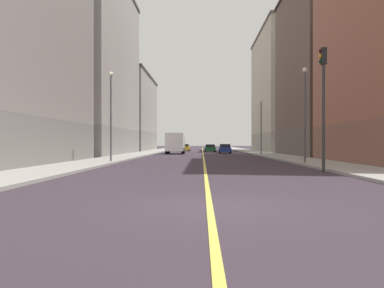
{
  "coord_description": "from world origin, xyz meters",
  "views": [
    {
      "loc": [
        -0.2,
        -10.12,
        1.6
      ],
      "look_at": [
        -1.08,
        26.27,
        1.49
      ],
      "focal_mm": 37.79,
      "sensor_mm": 36.0,
      "label": 1
    }
  ],
  "objects_px": {
    "car_yellow": "(185,148)",
    "car_blue": "(225,149)",
    "street_lamp_left_near": "(305,105)",
    "box_truck": "(175,143)",
    "traffic_light_left_near": "(323,93)",
    "building_left_mid": "(328,69)",
    "building_right_midblock": "(90,68)",
    "building_left_far": "(285,92)",
    "street_lamp_right_near": "(111,107)",
    "street_lamp_left_far": "(261,121)",
    "building_right_distant": "(127,113)",
    "car_green": "(210,148)"
  },
  "relations": [
    {
      "from": "box_truck",
      "to": "street_lamp_left_far",
      "type": "bearing_deg",
      "value": -29.66
    },
    {
      "from": "building_left_far",
      "to": "street_lamp_left_near",
      "type": "distance_m",
      "value": 46.64
    },
    {
      "from": "building_left_mid",
      "to": "street_lamp_left_far",
      "type": "distance_m",
      "value": 10.28
    },
    {
      "from": "box_truck",
      "to": "building_right_midblock",
      "type": "bearing_deg",
      "value": -160.12
    },
    {
      "from": "street_lamp_right_near",
      "to": "box_truck",
      "type": "distance_m",
      "value": 26.73
    },
    {
      "from": "building_right_distant",
      "to": "box_truck",
      "type": "distance_m",
      "value": 26.16
    },
    {
      "from": "traffic_light_left_near",
      "to": "street_lamp_right_near",
      "type": "relative_size",
      "value": 0.95
    },
    {
      "from": "building_right_distant",
      "to": "building_left_mid",
      "type": "bearing_deg",
      "value": -45.46
    },
    {
      "from": "traffic_light_left_near",
      "to": "car_yellow",
      "type": "height_order",
      "value": "traffic_light_left_near"
    },
    {
      "from": "street_lamp_left_far",
      "to": "car_green",
      "type": "relative_size",
      "value": 1.73
    },
    {
      "from": "street_lamp_right_near",
      "to": "car_yellow",
      "type": "bearing_deg",
      "value": 85.25
    },
    {
      "from": "street_lamp_left_far",
      "to": "car_green",
      "type": "height_order",
      "value": "street_lamp_left_far"
    },
    {
      "from": "building_left_far",
      "to": "building_right_distant",
      "type": "distance_m",
      "value": 31.3
    },
    {
      "from": "car_yellow",
      "to": "street_lamp_right_near",
      "type": "bearing_deg",
      "value": -94.75
    },
    {
      "from": "building_right_midblock",
      "to": "box_truck",
      "type": "xyz_separation_m",
      "value": [
        11.3,
        4.08,
        -10.13
      ]
    },
    {
      "from": "traffic_light_left_near",
      "to": "street_lamp_left_far",
      "type": "xyz_separation_m",
      "value": [
        1.02,
        29.65,
        0.02
      ]
    },
    {
      "from": "building_right_midblock",
      "to": "car_yellow",
      "type": "distance_m",
      "value": 29.27
    },
    {
      "from": "building_right_distant",
      "to": "car_yellow",
      "type": "distance_m",
      "value": 13.91
    },
    {
      "from": "building_right_distant",
      "to": "car_blue",
      "type": "bearing_deg",
      "value": -45.21
    },
    {
      "from": "building_left_mid",
      "to": "building_right_midblock",
      "type": "bearing_deg",
      "value": 172.2
    },
    {
      "from": "street_lamp_left_near",
      "to": "car_blue",
      "type": "bearing_deg",
      "value": 97.05
    },
    {
      "from": "traffic_light_left_near",
      "to": "car_green",
      "type": "bearing_deg",
      "value": 95.96
    },
    {
      "from": "building_left_mid",
      "to": "building_right_midblock",
      "type": "distance_m",
      "value": 30.9
    },
    {
      "from": "building_right_midblock",
      "to": "street_lamp_right_near",
      "type": "height_order",
      "value": "building_right_midblock"
    },
    {
      "from": "building_right_midblock",
      "to": "street_lamp_left_far",
      "type": "relative_size",
      "value": 3.7
    },
    {
      "from": "street_lamp_left_far",
      "to": "car_blue",
      "type": "relative_size",
      "value": 1.63
    },
    {
      "from": "street_lamp_left_near",
      "to": "building_left_mid",
      "type": "bearing_deg",
      "value": 68.35
    },
    {
      "from": "car_green",
      "to": "car_yellow",
      "type": "distance_m",
      "value": 9.04
    },
    {
      "from": "traffic_light_left_near",
      "to": "building_right_distant",
      "type": "bearing_deg",
      "value": 110.16
    },
    {
      "from": "traffic_light_left_near",
      "to": "street_lamp_left_near",
      "type": "xyz_separation_m",
      "value": [
        1.02,
        7.86,
        0.09
      ]
    },
    {
      "from": "street_lamp_left_near",
      "to": "box_truck",
      "type": "height_order",
      "value": "street_lamp_left_near"
    },
    {
      "from": "street_lamp_left_near",
      "to": "street_lamp_right_near",
      "type": "xyz_separation_m",
      "value": [
        -14.72,
        1.89,
        0.04
      ]
    },
    {
      "from": "street_lamp_left_far",
      "to": "car_yellow",
      "type": "bearing_deg",
      "value": 112.04
    },
    {
      "from": "street_lamp_right_near",
      "to": "street_lamp_left_far",
      "type": "bearing_deg",
      "value": 53.5
    },
    {
      "from": "building_left_mid",
      "to": "street_lamp_left_near",
      "type": "height_order",
      "value": "building_left_mid"
    },
    {
      "from": "car_blue",
      "to": "traffic_light_left_near",
      "type": "bearing_deg",
      "value": -85.76
    },
    {
      "from": "car_blue",
      "to": "car_yellow",
      "type": "bearing_deg",
      "value": 112.8
    },
    {
      "from": "car_yellow",
      "to": "car_blue",
      "type": "xyz_separation_m",
      "value": [
        6.85,
        -16.29,
        0.01
      ]
    },
    {
      "from": "car_yellow",
      "to": "car_blue",
      "type": "bearing_deg",
      "value": -67.2
    },
    {
      "from": "traffic_light_left_near",
      "to": "car_blue",
      "type": "bearing_deg",
      "value": 94.24
    },
    {
      "from": "street_lamp_left_near",
      "to": "car_green",
      "type": "distance_m",
      "value": 41.49
    },
    {
      "from": "building_right_distant",
      "to": "box_truck",
      "type": "xyz_separation_m",
      "value": [
        11.3,
        -22.82,
        -5.99
      ]
    },
    {
      "from": "building_right_midblock",
      "to": "traffic_light_left_near",
      "type": "xyz_separation_m",
      "value": [
        21.64,
        -32.03,
        -7.42
      ]
    },
    {
      "from": "building_left_mid",
      "to": "street_lamp_left_far",
      "type": "xyz_separation_m",
      "value": [
        -7.93,
        1.8,
        -6.28
      ]
    },
    {
      "from": "building_left_mid",
      "to": "building_right_midblock",
      "type": "height_order",
      "value": "building_right_midblock"
    },
    {
      "from": "building_left_mid",
      "to": "building_right_midblock",
      "type": "relative_size",
      "value": 0.84
    },
    {
      "from": "street_lamp_left_near",
      "to": "box_truck",
      "type": "bearing_deg",
      "value": 111.9
    },
    {
      "from": "building_left_mid",
      "to": "street_lamp_left_near",
      "type": "xyz_separation_m",
      "value": [
        -7.93,
        -19.99,
        -6.21
      ]
    },
    {
      "from": "building_left_mid",
      "to": "traffic_light_left_near",
      "type": "distance_m",
      "value": 29.92
    },
    {
      "from": "building_right_distant",
      "to": "car_blue",
      "type": "distance_m",
      "value": 27.37
    }
  ]
}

